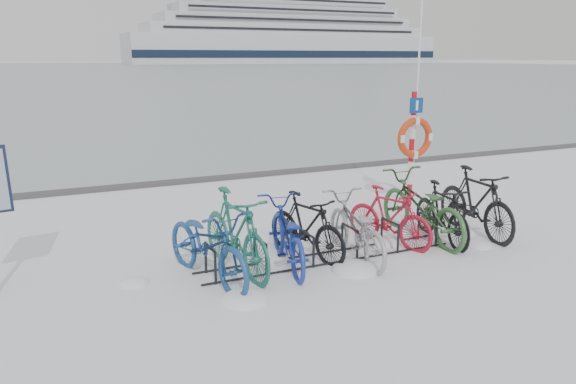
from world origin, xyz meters
name	(u,v)px	position (x,y,z in m)	size (l,w,h in m)	color
ground	(328,259)	(0.00, 0.00, 0.00)	(900.00, 900.00, 0.00)	white
ice_sheet	(40,68)	(0.00, 155.00, 0.01)	(400.00, 298.00, 0.02)	#9BA9AF
quay_edge	(210,179)	(0.00, 5.90, 0.05)	(400.00, 0.25, 0.10)	#3F3F42
bike_rack	(328,247)	(0.00, 0.00, 0.18)	(4.00, 0.48, 0.46)	black
lifebuoy_station	(414,138)	(2.92, 1.92, 1.38)	(0.79, 0.23, 4.11)	#AD0D1C
cruise_ferry	(286,34)	(105.41, 232.53, 12.89)	(144.01, 27.15, 47.32)	silver
bike_0	(207,242)	(-1.84, -0.01, 0.53)	(0.70, 2.02, 1.06)	navy
bike_1	(236,230)	(-1.39, 0.14, 0.58)	(0.55, 1.94, 1.17)	#1D6452
bike_2	(287,232)	(-0.66, 0.04, 0.49)	(0.65, 1.87, 0.98)	navy
bike_3	(306,224)	(-0.24, 0.25, 0.49)	(0.46, 1.65, 0.99)	black
bike_4	(356,226)	(0.39, -0.11, 0.49)	(0.65, 1.87, 0.98)	#93959A
bike_5	(389,215)	(1.19, 0.20, 0.48)	(0.45, 1.59, 0.96)	#AF142B
bike_6	(421,205)	(1.83, 0.23, 0.56)	(0.75, 2.15, 1.13)	#315D30
bike_7	(442,211)	(2.07, -0.01, 0.49)	(0.46, 1.64, 0.98)	black
bike_8	(476,200)	(2.82, 0.05, 0.58)	(0.54, 1.92, 1.15)	black
snow_drifts	(339,264)	(0.04, -0.25, 0.00)	(5.87, 2.18, 0.24)	white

